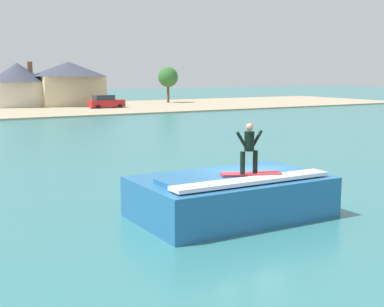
% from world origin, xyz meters
% --- Properties ---
extents(ground_plane, '(260.00, 260.00, 0.00)m').
position_xyz_m(ground_plane, '(0.00, 0.00, 0.00)').
color(ground_plane, '#317476').
extents(wave_crest, '(6.28, 3.85, 1.51)m').
position_xyz_m(wave_crest, '(-0.95, -0.46, 0.71)').
color(wave_crest, '#25659A').
rests_on(wave_crest, ground_plane).
extents(surfboard, '(2.01, 1.18, 0.06)m').
position_xyz_m(surfboard, '(-0.60, -1.09, 1.54)').
color(surfboard, '#D8333F').
rests_on(surfboard, wave_crest).
extents(surfer, '(1.02, 0.32, 1.62)m').
position_xyz_m(surfer, '(-0.74, -1.16, 2.47)').
color(surfer, black).
rests_on(surfer, surfboard).
extents(car_far_shore, '(4.57, 2.16, 1.86)m').
position_xyz_m(car_far_shore, '(14.15, 50.85, 0.95)').
color(car_far_shore, red).
rests_on(car_far_shore, ground_plane).
extents(house_gabled_white, '(10.66, 10.66, 6.24)m').
position_xyz_m(house_gabled_white, '(11.70, 58.63, 3.58)').
color(house_gabled_white, beige).
rests_on(house_gabled_white, ground_plane).
extents(house_small_cottage, '(7.51, 7.51, 6.19)m').
position_xyz_m(house_small_cottage, '(4.84, 59.06, 3.49)').
color(house_small_cottage, beige).
rests_on(house_small_cottage, ground_plane).
extents(tree_tall_bare, '(3.04, 3.04, 5.56)m').
position_xyz_m(tree_tall_bare, '(26.75, 57.46, 4.00)').
color(tree_tall_bare, brown).
rests_on(tree_tall_bare, ground_plane).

